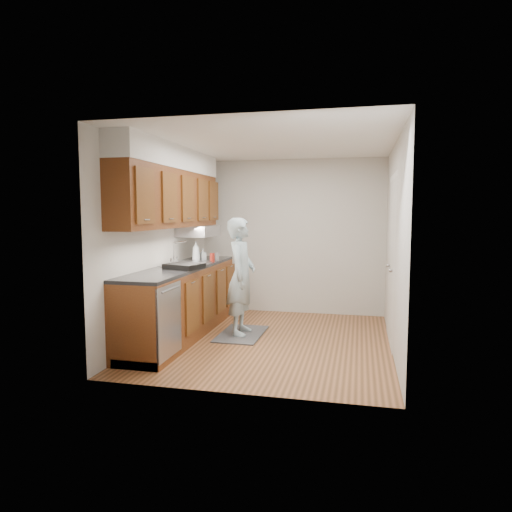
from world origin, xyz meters
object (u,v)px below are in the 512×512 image
(soda_can, at_px, (212,258))
(soap_bottle_b, at_px, (203,254))
(steel_can, at_px, (217,257))
(soap_bottle_a, at_px, (196,251))
(dish_rack, at_px, (184,266))
(person, at_px, (241,269))

(soda_can, bearing_deg, soap_bottle_b, 135.87)
(soda_can, distance_m, steel_can, 0.21)
(soap_bottle_b, height_order, soda_can, soap_bottle_b)
(soap_bottle_b, bearing_deg, soap_bottle_a, -105.69)
(soap_bottle_a, relative_size, dish_rack, 0.68)
(person, xyz_separation_m, soap_bottle_a, (-0.78, 0.38, 0.18))
(person, xyz_separation_m, dish_rack, (-0.61, -0.49, 0.07))
(soap_bottle_b, relative_size, soda_can, 1.36)
(person, distance_m, dish_rack, 0.79)
(soda_can, bearing_deg, soap_bottle_a, 170.24)
(person, xyz_separation_m, steel_can, (-0.51, 0.54, 0.10))
(steel_can, bearing_deg, soap_bottle_b, -179.12)
(steel_can, bearing_deg, soda_can, -90.68)
(soap_bottle_a, height_order, soda_can, soap_bottle_a)
(soap_bottle_a, height_order, dish_rack, soap_bottle_a)
(soap_bottle_a, distance_m, dish_rack, 0.89)
(soda_can, relative_size, dish_rack, 0.30)
(dish_rack, bearing_deg, steel_can, 101.61)
(soda_can, bearing_deg, steel_can, 89.32)
(dish_rack, bearing_deg, person, 55.93)
(soap_bottle_a, relative_size, soap_bottle_b, 1.65)
(dish_rack, bearing_deg, soap_bottle_b, 113.68)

